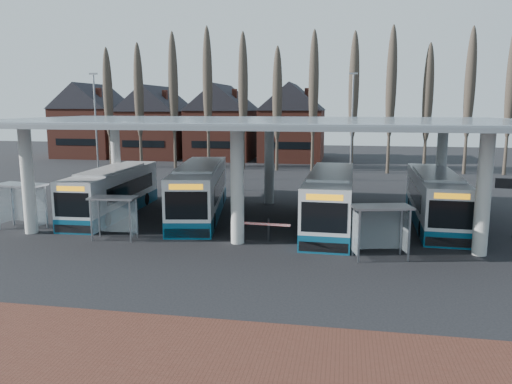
% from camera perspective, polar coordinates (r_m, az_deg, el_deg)
% --- Properties ---
extents(ground, '(140.00, 140.00, 0.00)m').
position_cam_1_polar(ground, '(24.13, -3.38, -7.40)').
color(ground, black).
rests_on(ground, ground).
extents(station_canopy, '(32.00, 16.00, 6.34)m').
position_cam_1_polar(station_canopy, '(30.92, -0.00, 7.13)').
color(station_canopy, '#B7B7B3').
rests_on(station_canopy, ground).
extents(poplar_row, '(45.10, 1.10, 14.50)m').
position_cam_1_polar(poplar_row, '(55.69, 4.63, 11.48)').
color(poplar_row, '#473D33').
rests_on(poplar_row, ground).
extents(townhouse_row, '(36.80, 10.30, 12.25)m').
position_cam_1_polar(townhouse_row, '(69.71, -7.64, 8.76)').
color(townhouse_row, '#5F291F').
rests_on(townhouse_row, ground).
extents(lamp_post_a, '(0.80, 0.16, 10.17)m').
position_cam_1_polar(lamp_post_a, '(50.24, -17.82, 7.31)').
color(lamp_post_a, slate).
rests_on(lamp_post_a, ground).
extents(lamp_post_b, '(0.80, 0.16, 10.17)m').
position_cam_1_polar(lamp_post_b, '(48.44, 10.90, 7.52)').
color(lamp_post_b, slate).
rests_on(lamp_post_b, ground).
extents(bus_0, '(2.85, 11.13, 3.07)m').
position_cam_1_polar(bus_0, '(34.55, -16.02, -0.04)').
color(bus_0, silver).
rests_on(bus_0, ground).
extents(bus_1, '(4.65, 12.48, 3.39)m').
position_cam_1_polar(bus_1, '(32.94, -6.42, 0.09)').
color(bus_1, silver).
rests_on(bus_1, ground).
extents(bus_2, '(2.75, 11.95, 3.31)m').
position_cam_1_polar(bus_2, '(30.18, 8.47, -0.94)').
color(bus_2, silver).
rests_on(bus_2, ground).
extents(bus_3, '(2.84, 11.50, 3.17)m').
position_cam_1_polar(bus_3, '(32.44, 19.76, -0.78)').
color(bus_3, silver).
rests_on(bus_3, ground).
extents(shelter_0, '(3.03, 1.80, 2.66)m').
position_cam_1_polar(shelter_0, '(32.21, -25.10, -0.40)').
color(shelter_0, gray).
rests_on(shelter_0, ground).
extents(shelter_1, '(2.58, 1.41, 2.33)m').
position_cam_1_polar(shelter_1, '(27.96, -15.85, -1.78)').
color(shelter_1, gray).
rests_on(shelter_1, ground).
extents(shelter_2, '(2.98, 1.97, 2.54)m').
position_cam_1_polar(shelter_2, '(24.23, 14.01, -3.09)').
color(shelter_2, gray).
rests_on(shelter_2, ground).
extents(barrier, '(2.46, 0.73, 1.23)m').
position_cam_1_polar(barrier, '(26.15, 1.31, -3.86)').
color(barrier, black).
rests_on(barrier, ground).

